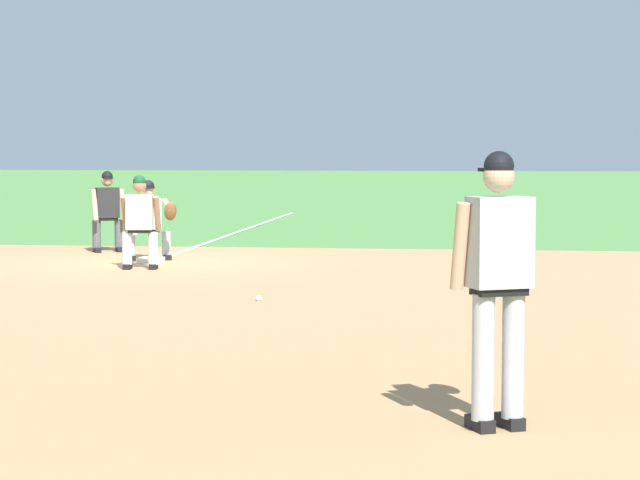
{
  "coord_description": "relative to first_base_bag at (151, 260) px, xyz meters",
  "views": [
    {
      "loc": [
        -19.71,
        -5.3,
        1.88
      ],
      "look_at": [
        -8.02,
        -3.81,
        1.0
      ],
      "focal_mm": 70.0,
      "sensor_mm": 36.0,
      "label": 1
    }
  ],
  "objects": [
    {
      "name": "ground_plane",
      "position": [
        0.0,
        0.0,
        -0.04
      ],
      "size": [
        160.0,
        160.0,
        0.0
      ],
      "primitive_type": "plane",
      "color": "#518942"
    },
    {
      "name": "infield_dirt_patch",
      "position": [
        -5.73,
        -2.72,
        -0.04
      ],
      "size": [
        18.0,
        18.0,
        0.01
      ],
      "primitive_type": "cube",
      "color": "tan",
      "rests_on": "ground"
    },
    {
      "name": "foul_line_stripe",
      "position": [
        7.75,
        0.0,
        -0.04
      ],
      "size": [
        15.51,
        0.1,
        0.0
      ],
      "primitive_type": "cube",
      "color": "white",
      "rests_on": "ground"
    },
    {
      "name": "first_base_bag",
      "position": [
        0.0,
        0.0,
        0.0
      ],
      "size": [
        0.38,
        0.38,
        0.09
      ],
      "primitive_type": "cube",
      "color": "white",
      "rests_on": "ground"
    },
    {
      "name": "baseball",
      "position": [
        -4.77,
        -2.63,
        -0.01
      ],
      "size": [
        0.07,
        0.07,
        0.07
      ],
      "primitive_type": "sphere",
      "color": "white",
      "rests_on": "ground"
    },
    {
      "name": "pitcher",
      "position": [
        -11.41,
        -5.43,
        1.01
      ],
      "size": [
        0.83,
        0.59,
        1.86
      ],
      "color": "black",
      "rests_on": "ground"
    },
    {
      "name": "first_baseman",
      "position": [
        0.39,
        0.11,
        0.69
      ],
      "size": [
        0.84,
        0.99,
        1.34
      ],
      "color": "black",
      "rests_on": "ground"
    },
    {
      "name": "baserunner",
      "position": [
        -1.09,
        -0.13,
        0.75
      ],
      "size": [
        0.48,
        0.62,
        1.46
      ],
      "color": "black",
      "rests_on": "ground"
    },
    {
      "name": "umpire",
      "position": [
        1.92,
        1.3,
        0.75
      ],
      "size": [
        0.61,
        0.67,
        1.46
      ],
      "color": "black",
      "rests_on": "ground"
    }
  ]
}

